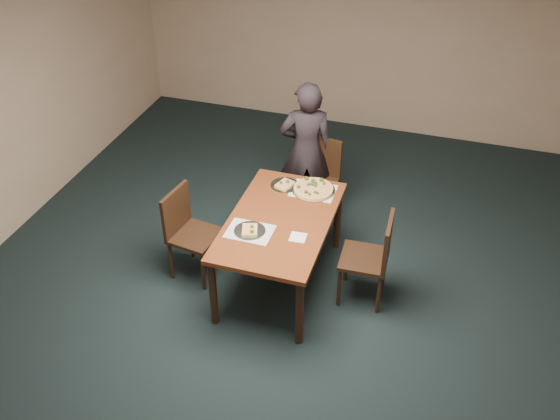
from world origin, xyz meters
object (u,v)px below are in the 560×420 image
(slice_plate_near, at_px, (250,230))
(pizza_pan, at_px, (313,188))
(chair_far, at_px, (318,175))
(dining_table, at_px, (280,227))
(diner, at_px, (306,150))
(chair_right, at_px, (373,255))
(slice_plate_far, at_px, (285,185))
(chair_left, at_px, (188,228))

(slice_plate_near, bearing_deg, pizza_pan, 65.32)
(chair_far, distance_m, pizza_pan, 0.70)
(slice_plate_near, bearing_deg, dining_table, 52.43)
(dining_table, height_order, diner, diner)
(chair_far, relative_size, pizza_pan, 2.18)
(chair_right, relative_size, slice_plate_near, 3.25)
(chair_right, xyz_separation_m, slice_plate_far, (-0.98, 0.49, 0.25))
(chair_left, height_order, chair_right, same)
(chair_far, bearing_deg, slice_plate_far, -95.16)
(dining_table, relative_size, slice_plate_near, 5.36)
(diner, bearing_deg, chair_right, 111.99)
(chair_far, xyz_separation_m, chair_left, (-0.94, -1.28, 0.00))
(chair_far, relative_size, chair_left, 1.00)
(chair_right, bearing_deg, diner, -143.01)
(chair_right, distance_m, diner, 1.53)
(chair_far, height_order, slice_plate_near, chair_far)
(chair_far, xyz_separation_m, chair_right, (0.81, -1.13, 0.00))
(chair_far, relative_size, chair_right, 1.00)
(chair_far, relative_size, slice_plate_far, 3.25)
(chair_left, bearing_deg, slice_plate_far, -41.80)
(pizza_pan, xyz_separation_m, slice_plate_far, (-0.28, -0.00, -0.01))
(dining_table, height_order, chair_left, chair_left)
(chair_right, distance_m, pizza_pan, 0.89)
(chair_far, xyz_separation_m, diner, (-0.15, 0.03, 0.26))
(chair_left, relative_size, slice_plate_near, 3.25)
(chair_left, relative_size, slice_plate_far, 3.25)
(dining_table, distance_m, chair_far, 1.19)
(pizza_pan, bearing_deg, chair_left, -148.65)
(chair_far, xyz_separation_m, slice_plate_far, (-0.17, -0.65, 0.25))
(chair_right, distance_m, slice_plate_near, 1.13)
(diner, height_order, slice_plate_near, diner)
(pizza_pan, bearing_deg, slice_plate_far, -179.49)
(diner, relative_size, slice_plate_far, 5.52)
(slice_plate_near, distance_m, slice_plate_far, 0.79)
(slice_plate_near, bearing_deg, chair_right, 15.74)
(pizza_pan, relative_size, slice_plate_near, 1.49)
(chair_left, height_order, pizza_pan, chair_left)
(chair_far, bearing_deg, chair_right, -44.81)
(chair_left, bearing_deg, diner, -22.64)
(pizza_pan, bearing_deg, chair_far, 99.92)
(chair_left, distance_m, slice_plate_near, 0.74)
(chair_far, distance_m, chair_left, 1.59)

